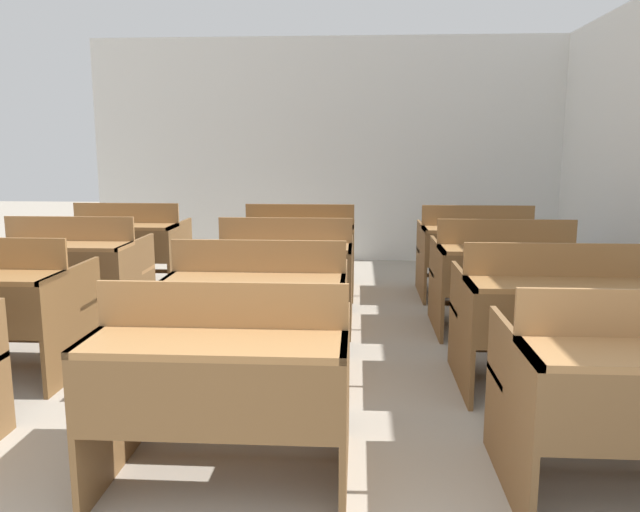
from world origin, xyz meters
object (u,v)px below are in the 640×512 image
at_px(bench_third_right, 504,274).
at_px(wastepaper_bin, 566,269).
at_px(bench_second_center, 260,310).
at_px(bench_third_center, 286,272).
at_px(bench_second_right, 551,315).
at_px(bench_front_center, 225,380).
at_px(bench_back_right, 476,250).
at_px(bench_back_left, 129,246).
at_px(bench_third_left, 73,269).
at_px(bench_back_center, 300,248).

height_order(bench_third_right, wastepaper_bin, bench_third_right).
bearing_deg(bench_second_center, bench_third_center, 88.76).
relative_size(bench_second_center, bench_second_right, 1.00).
height_order(bench_third_center, bench_third_right, same).
distance_m(bench_third_center, wastepaper_bin, 3.38).
xyz_separation_m(bench_third_right, wastepaper_bin, (1.09, 1.83, -0.30)).
bearing_deg(bench_front_center, bench_back_right, 64.02).
height_order(bench_front_center, bench_third_right, same).
bearing_deg(bench_back_left, bench_second_center, -54.24).
distance_m(bench_third_left, bench_third_right, 3.49).
bearing_deg(bench_front_center, bench_third_right, 53.96).
bearing_deg(bench_third_center, bench_third_right, -0.14).
bearing_deg(bench_third_right, bench_front_center, -126.04).
bearing_deg(wastepaper_bin, bench_back_right, -148.45).
bearing_deg(bench_third_center, bench_second_right, -34.77).
bearing_deg(bench_back_center, bench_third_center, -90.31).
distance_m(bench_back_left, bench_back_right, 3.47).
relative_size(bench_back_left, bench_back_center, 1.00).
bearing_deg(bench_second_right, bench_back_right, 90.30).
xyz_separation_m(bench_back_left, wastepaper_bin, (4.57, 0.64, -0.30)).
bearing_deg(bench_back_left, bench_front_center, -63.83).
xyz_separation_m(bench_back_center, wastepaper_bin, (2.82, 0.66, -0.30)).
height_order(bench_second_right, bench_back_center, same).
relative_size(bench_front_center, bench_back_left, 1.00).
distance_m(bench_front_center, bench_second_center, 1.18).
bearing_deg(bench_back_center, bench_third_right, -34.20).
distance_m(bench_front_center, bench_back_left, 3.97).
relative_size(bench_back_left, bench_back_right, 1.00).
xyz_separation_m(bench_second_center, bench_third_left, (-1.73, 1.18, 0.00)).
bearing_deg(bench_back_right, bench_second_center, -126.77).
bearing_deg(bench_third_left, bench_second_right, -18.78).
height_order(bench_front_center, bench_back_center, same).
relative_size(bench_front_center, bench_third_right, 1.00).
height_order(bench_back_left, bench_back_center, same).
height_order(bench_second_center, bench_third_left, same).
height_order(bench_second_center, bench_back_center, same).
bearing_deg(bench_third_right, bench_back_center, 145.80).
height_order(bench_second_center, bench_back_right, same).
distance_m(bench_third_center, bench_back_left, 2.11).
relative_size(bench_second_center, bench_back_center, 1.00).
bearing_deg(bench_third_right, bench_third_center, 179.86).
bearing_deg(bench_third_left, bench_front_center, -53.12).
distance_m(bench_front_center, bench_second_right, 2.09).
height_order(bench_second_right, bench_third_left, same).
relative_size(bench_second_right, bench_back_left, 1.00).
xyz_separation_m(bench_second_center, bench_second_right, (1.77, -0.01, 0.00)).
distance_m(bench_third_center, bench_back_right, 2.08).
relative_size(bench_second_right, bench_third_left, 1.00).
bearing_deg(bench_back_left, bench_third_center, -34.32).
relative_size(bench_third_center, bench_back_center, 1.00).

